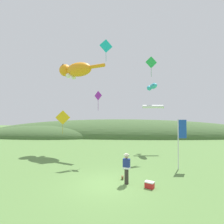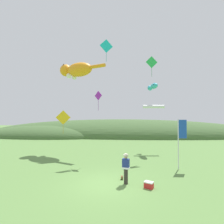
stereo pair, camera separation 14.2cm
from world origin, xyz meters
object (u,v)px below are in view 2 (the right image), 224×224
Objects in this scene: festival_attendant at (126,168)px; kite_diamond_teal at (106,46)px; festival_banner_pole at (180,136)px; kite_fish_windsock at (153,86)px; picnic_cooler at (149,185)px; kite_tube_streamer at (154,107)px; kite_spool at (122,177)px; kite_giant_cat at (76,70)px; kite_diamond_gold at (63,118)px; kite_diamond_green at (152,62)px; kite_diamond_violet at (98,96)px.

kite_diamond_teal reaches higher than festival_attendant.
kite_fish_windsock is (-0.92, 7.34, 5.05)m from festival_banner_pole.
kite_diamond_teal is at bearing 146.93° from festival_banner_pole.
picnic_cooler is 0.24× the size of kite_tube_streamer.
kite_spool is 12.90m from kite_diamond_teal.
kite_fish_windsock is at bearing 5.51° from kite_giant_cat.
kite_tube_streamer is at bearing 98.30° from festival_banner_pole.
kite_diamond_green is at bearing 13.72° from kite_diamond_gold.
kite_diamond_gold is at bearing -161.38° from kite_diamond_teal.
kite_diamond_gold is (-9.20, -4.70, -3.67)m from kite_fish_windsock.
kite_tube_streamer is at bearing 0.93° from kite_giant_cat.
kite_spool is 10.88m from kite_tube_streamer.
kite_giant_cat is 4.90m from kite_diamond_teal.
kite_diamond_violet is at bearing -14.19° from kite_diamond_gold.
kite_spool is 0.07× the size of festival_banner_pole.
picnic_cooler is 0.26× the size of kite_diamond_gold.
kite_diamond_green reaches higher than kite_diamond_gold.
festival_attendant is 1.01× the size of kite_diamond_violet.
kite_diamond_teal reaches higher than festival_banner_pole.
festival_attendant is 14.12m from kite_giant_cat.
festival_attendant is 12.63m from kite_diamond_teal.
kite_tube_streamer is 10.06m from kite_diamond_gold.
picnic_cooler is 0.25× the size of kite_diamond_teal.
kite_tube_streamer is at bearing 26.97° from kite_diamond_teal.
kite_giant_cat is 2.72× the size of kite_diamond_green.
kite_giant_cat is at bearing 87.91° from kite_diamond_gold.
kite_tube_streamer reaches higher than kite_spool.
kite_diamond_gold is at bearing 136.06° from festival_attendant.
kite_fish_windsock is at bearing 73.21° from festival_attendant.
kite_spool is 0.46× the size of picnic_cooler.
kite_diamond_violet is (-5.61, -4.87, 0.72)m from kite_tube_streamer.
kite_diamond_green is (1.36, 8.42, 9.43)m from picnic_cooler.
kite_diamond_gold reaches higher than festival_attendant.
kite_diamond_teal is 1.31× the size of kite_diamond_violet.
kite_tube_streamer reaches higher than festival_attendant.
kite_diamond_gold is 4.15m from kite_diamond_violet.
kite_diamond_teal is at bearing 105.41° from kite_spool.
kite_diamond_green is at bearing 106.98° from festival_banner_pole.
kite_diamond_teal is at bearing 18.62° from kite_diamond_gold.
kite_tube_streamer is (-0.04, -0.73, -2.44)m from kite_fish_windsock.
kite_diamond_green is (4.67, 0.77, -1.56)m from kite_diamond_teal.
kite_diamond_teal is (-2.03, 7.15, 10.21)m from festival_attendant.
picnic_cooler is 13.36m from kite_fish_windsock.
kite_diamond_gold is 1.30× the size of kite_diamond_violet.
kite_spool is at bearing -74.59° from kite_diamond_teal.
festival_banner_pole is at bearing -81.70° from kite_tube_streamer.
kite_fish_windsock is 2.55m from kite_tube_streamer.
festival_attendant is 7.33m from kite_diamond_violet.
festival_attendant is at bearing -74.17° from kite_diamond_teal.
festival_attendant is 12.03m from kite_diamond_green.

